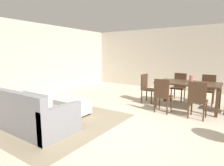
% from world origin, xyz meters
% --- Properties ---
extents(ground_plane, '(10.80, 10.80, 0.00)m').
position_xyz_m(ground_plane, '(0.00, 0.00, 0.00)').
color(ground_plane, beige).
extents(wall_back, '(9.00, 0.12, 2.70)m').
position_xyz_m(wall_back, '(0.00, 5.00, 1.35)').
color(wall_back, '#BCB2A0').
rests_on(wall_back, ground_plane).
extents(wall_left, '(0.12, 11.00, 2.70)m').
position_xyz_m(wall_left, '(-4.50, 0.50, 1.35)').
color(wall_left, '#BCB2A0').
rests_on(wall_left, ground_plane).
extents(area_rug, '(3.00, 2.80, 0.01)m').
position_xyz_m(area_rug, '(-1.79, -0.55, 0.00)').
color(area_rug, gray).
rests_on(area_rug, ground_plane).
extents(couch, '(2.08, 0.95, 0.86)m').
position_xyz_m(couch, '(-1.81, -1.15, 0.29)').
color(couch, gray).
rests_on(couch, ground_plane).
extents(ottoman_table, '(1.09, 0.49, 0.38)m').
position_xyz_m(ottoman_table, '(-1.76, -0.01, 0.22)').
color(ottoman_table, silver).
rests_on(ottoman_table, ground_plane).
extents(dining_table, '(1.70, 1.00, 0.76)m').
position_xyz_m(dining_table, '(0.68, 2.26, 0.67)').
color(dining_table, '#422B1C').
rests_on(dining_table, ground_plane).
extents(dining_chair_near_left, '(0.41, 0.41, 0.92)m').
position_xyz_m(dining_chair_near_left, '(0.23, 1.42, 0.52)').
color(dining_chair_near_left, '#422B1C').
rests_on(dining_chair_near_left, ground_plane).
extents(dining_chair_near_right, '(0.41, 0.41, 0.92)m').
position_xyz_m(dining_chair_near_right, '(1.08, 1.41, 0.52)').
color(dining_chair_near_right, '#422B1C').
rests_on(dining_chair_near_right, ground_plane).
extents(dining_chair_far_left, '(0.43, 0.43, 0.92)m').
position_xyz_m(dining_chair_far_left, '(0.24, 3.09, 0.52)').
color(dining_chair_far_left, '#422B1C').
rests_on(dining_chair_far_left, ground_plane).
extents(dining_chair_far_right, '(0.40, 0.40, 0.92)m').
position_xyz_m(dining_chair_far_right, '(1.11, 3.10, 0.52)').
color(dining_chair_far_right, '#422B1C').
rests_on(dining_chair_far_right, ground_plane).
extents(dining_chair_head_west, '(0.42, 0.42, 0.92)m').
position_xyz_m(dining_chair_head_west, '(-0.57, 2.23, 0.52)').
color(dining_chair_head_west, '#422B1C').
rests_on(dining_chair_head_west, ground_plane).
extents(vase_centerpiece, '(0.10, 0.10, 0.21)m').
position_xyz_m(vase_centerpiece, '(0.76, 2.24, 0.86)').
color(vase_centerpiece, '#B26659').
rests_on(vase_centerpiece, dining_table).
extents(book_on_ottoman, '(0.29, 0.24, 0.03)m').
position_xyz_m(book_on_ottoman, '(-1.67, -0.06, 0.40)').
color(book_on_ottoman, silver).
rests_on(book_on_ottoman, ottoman_table).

